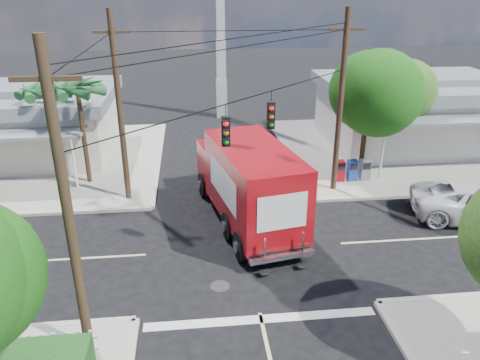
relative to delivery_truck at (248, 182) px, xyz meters
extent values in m
plane|color=black|center=(-0.38, -2.38, -1.91)|extent=(120.00, 120.00, 0.00)
cube|color=#9B968C|center=(10.62, 8.62, -1.84)|extent=(14.00, 14.00, 0.14)
cube|color=#B5B0A1|center=(3.62, 8.62, -1.84)|extent=(0.25, 14.00, 0.14)
cube|color=#B5B0A1|center=(10.62, 1.62, -1.84)|extent=(14.00, 0.25, 0.14)
cube|color=#9B968C|center=(-11.38, 8.62, -1.84)|extent=(14.00, 14.00, 0.14)
cube|color=#B5B0A1|center=(-4.38, 8.62, -1.84)|extent=(0.25, 14.00, 0.14)
cube|color=beige|center=(-0.38, 7.62, -1.90)|extent=(0.12, 12.00, 0.01)
cube|color=beige|center=(9.62, -2.38, -1.90)|extent=(12.00, 0.12, 0.01)
cube|color=silver|center=(-0.38, -6.68, -1.90)|extent=(7.50, 0.40, 0.01)
cube|color=silver|center=(12.12, 9.62, -0.07)|extent=(11.00, 8.00, 3.40)
cube|color=gray|center=(12.12, 9.62, 1.98)|extent=(11.80, 8.80, 0.70)
cube|color=gray|center=(12.12, 9.62, 2.48)|extent=(6.05, 4.40, 0.50)
cube|color=gray|center=(12.12, 4.72, 1.13)|extent=(9.90, 1.80, 0.15)
cylinder|color=silver|center=(7.72, 3.92, -0.32)|extent=(0.12, 0.12, 2.90)
cube|color=beige|center=(-12.38, 10.12, -0.17)|extent=(10.00, 8.00, 3.20)
cube|color=gray|center=(-12.38, 10.12, 1.78)|extent=(10.80, 8.80, 0.70)
cube|color=gray|center=(-12.38, 10.12, 2.28)|extent=(5.50, 4.40, 0.50)
cylinder|color=silver|center=(-8.38, 4.42, -0.42)|extent=(0.12, 0.12, 2.70)
cube|color=silver|center=(0.12, 17.62, -0.41)|extent=(0.80, 0.80, 3.00)
cube|color=silver|center=(0.12, 17.62, 2.59)|extent=(0.70, 0.70, 3.00)
cube|color=silver|center=(0.12, 17.62, 5.59)|extent=(0.60, 0.60, 3.00)
cylinder|color=#422D1C|center=(6.82, 4.42, 0.28)|extent=(0.28, 0.28, 4.10)
sphere|color=#1A5013|center=(6.82, 4.42, 2.84)|extent=(4.10, 4.10, 4.10)
sphere|color=#1A5013|center=(6.42, 4.62, 3.10)|extent=(3.33, 3.33, 3.33)
sphere|color=#1A5013|center=(7.17, 4.12, 2.71)|extent=(3.58, 3.58, 3.58)
cylinder|color=#422D1C|center=(9.42, 6.62, 0.02)|extent=(0.28, 0.28, 3.58)
sphere|color=#245517|center=(9.42, 6.62, 2.26)|extent=(3.58, 3.58, 3.58)
sphere|color=#245517|center=(9.02, 6.82, 2.49)|extent=(2.91, 2.91, 2.91)
sphere|color=#245517|center=(9.77, 6.32, 2.15)|extent=(3.14, 3.14, 3.14)
cylinder|color=#422D1C|center=(-7.88, 5.12, 0.73)|extent=(0.24, 0.24, 5.00)
cone|color=#25602C|center=(-6.98, 5.12, 3.33)|extent=(0.50, 2.06, 0.98)
cone|color=#25602C|center=(-7.32, 5.83, 3.33)|extent=(1.92, 1.68, 0.98)
cone|color=#25602C|center=(-8.08, 6.00, 3.33)|extent=(2.12, 0.95, 0.98)
cone|color=#25602C|center=(-8.69, 5.51, 3.33)|extent=(1.34, 2.07, 0.98)
cone|color=#25602C|center=(-8.69, 4.73, 3.33)|extent=(1.34, 2.07, 0.98)
cone|color=#25602C|center=(-8.08, 4.25, 3.33)|extent=(2.12, 0.95, 0.98)
cone|color=#25602C|center=(-7.32, 4.42, 3.33)|extent=(1.92, 1.68, 0.98)
cylinder|color=#422D1C|center=(-9.88, 6.62, 0.53)|extent=(0.24, 0.24, 4.60)
cone|color=#25602C|center=(-8.98, 6.62, 2.93)|extent=(0.50, 2.06, 0.98)
cone|color=#25602C|center=(-9.32, 7.33, 2.93)|extent=(1.92, 1.68, 0.98)
cone|color=#25602C|center=(-10.08, 7.50, 2.93)|extent=(2.12, 0.95, 0.98)
cone|color=#25602C|center=(-10.69, 7.01, 2.93)|extent=(1.34, 2.07, 0.98)
cone|color=#25602C|center=(-10.69, 6.23, 2.93)|extent=(1.34, 2.07, 0.98)
cone|color=#25602C|center=(-10.08, 5.75, 2.93)|extent=(2.12, 0.95, 0.98)
cone|color=#25602C|center=(-9.32, 5.92, 2.93)|extent=(1.92, 1.68, 0.98)
cylinder|color=#473321|center=(-5.58, -7.58, 2.59)|extent=(0.28, 0.28, 9.00)
cube|color=#473321|center=(-5.58, -7.58, 6.09)|extent=(1.60, 0.12, 0.12)
cylinder|color=#473321|center=(4.82, 2.82, 2.59)|extent=(0.28, 0.28, 9.00)
cube|color=#473321|center=(4.82, 2.82, 6.09)|extent=(1.60, 0.12, 0.12)
cylinder|color=#473321|center=(-5.58, 2.82, 2.59)|extent=(0.28, 0.28, 9.00)
cube|color=#473321|center=(-5.58, 2.82, 6.09)|extent=(1.60, 0.12, 0.12)
cylinder|color=black|center=(-0.38, -2.38, 4.29)|extent=(10.43, 10.43, 0.04)
cube|color=black|center=(-1.18, -3.18, 3.34)|extent=(0.30, 0.24, 1.05)
sphere|color=red|center=(-1.18, -3.32, 3.67)|extent=(0.20, 0.20, 0.20)
cube|color=black|center=(0.72, -1.28, 3.34)|extent=(0.30, 0.24, 1.05)
sphere|color=red|center=(0.72, -1.42, 3.67)|extent=(0.20, 0.20, 0.20)
cube|color=silver|center=(-5.38, -7.98, -1.27)|extent=(0.09, 0.06, 1.00)
cube|color=#A60914|center=(5.42, 3.82, -1.22)|extent=(0.50, 0.50, 1.10)
cube|color=#1C3BA2|center=(6.12, 3.82, -1.22)|extent=(0.50, 0.50, 1.10)
cube|color=slate|center=(6.82, 3.82, -1.22)|extent=(0.50, 0.50, 1.10)
cube|color=black|center=(-0.03, 0.17, -1.32)|extent=(4.07, 8.69, 0.27)
cube|color=#AC0D14|center=(-0.68, 3.38, -0.46)|extent=(2.89, 2.30, 2.36)
cube|color=black|center=(-0.83, 4.11, -0.03)|extent=(2.26, 0.71, 1.02)
cube|color=silver|center=(-0.87, 4.32, -1.21)|extent=(2.45, 0.61, 0.38)
cube|color=#AC0D14|center=(0.16, -0.78, 0.29)|extent=(3.86, 6.63, 3.11)
cube|color=white|center=(1.49, -0.51, 0.45)|extent=(0.78, 3.79, 1.40)
cube|color=white|center=(-1.18, -1.05, 0.45)|extent=(0.78, 3.79, 1.40)
cube|color=white|center=(0.78, -3.85, 0.45)|extent=(1.90, 0.40, 1.40)
cube|color=silver|center=(0.80, -3.99, -1.32)|extent=(2.58, 0.77, 0.19)
cube|color=silver|center=(0.09, -4.27, -0.89)|extent=(0.49, 0.16, 1.07)
cube|color=silver|center=(1.57, -3.98, -0.89)|extent=(0.49, 0.16, 1.07)
cylinder|color=black|center=(-1.86, 2.97, -1.32)|extent=(0.57, 1.23, 1.18)
cylinder|color=black|center=(0.56, 3.46, -1.32)|extent=(0.57, 1.23, 1.18)
cylinder|color=black|center=(-0.63, -3.13, -1.32)|extent=(0.57, 1.23, 1.18)
cylinder|color=black|center=(1.79, -2.64, -1.32)|extent=(0.57, 1.23, 1.18)
camera|label=1|loc=(-2.36, -18.60, 8.14)|focal=35.00mm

